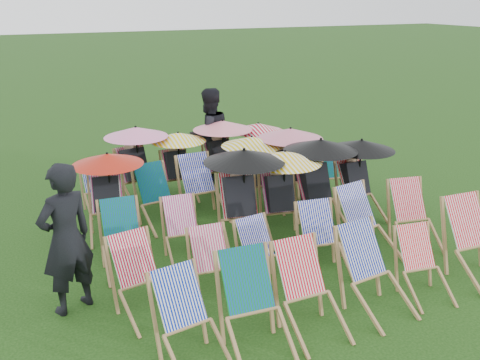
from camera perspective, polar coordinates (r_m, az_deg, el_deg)
name	(u,v)px	position (r m, az deg, el deg)	size (l,w,h in m)	color
ground	(260,241)	(8.19, 2.12, -6.56)	(100.00, 100.00, 0.00)	black
deckchair_0	(191,323)	(5.54, -5.24, -14.90)	(0.72, 0.92, 0.92)	#9A7548
deckchair_1	(256,308)	(5.66, 1.73, -13.48)	(0.72, 0.96, 1.00)	#9A7548
deckchair_2	(311,292)	(6.01, 7.61, -11.77)	(0.64, 0.89, 0.96)	#9A7548
deckchair_3	(377,273)	(6.51, 14.37, -9.54)	(0.75, 0.97, 0.99)	#9A7548
deckchair_4	(425,266)	(7.01, 19.12, -8.63)	(0.65, 0.82, 0.82)	#9A7548
deckchair_6	(143,279)	(6.36, -10.30, -10.36)	(0.74, 0.93, 0.91)	#9A7548
deckchair_7	(215,267)	(6.60, -2.71, -9.28)	(0.59, 0.80, 0.83)	#9A7548
deckchair_8	(265,255)	(6.89, 2.64, -8.01)	(0.64, 0.82, 0.82)	#9A7548
deckchair_9	(324,241)	(7.26, 8.96, -6.44)	(0.69, 0.89, 0.89)	#9A7548
deckchair_10	(369,225)	(7.76, 13.64, -4.67)	(0.80, 1.00, 0.98)	#9A7548
deckchair_11	(416,216)	(8.30, 18.24, -3.69)	(0.77, 0.96, 0.93)	#9A7548
deckchair_12	(124,239)	(7.36, -12.30, -6.20)	(0.66, 0.88, 0.91)	#9A7548
deckchair_13	(184,231)	(7.57, -5.98, -5.45)	(0.61, 0.80, 0.83)	#9A7548
deckchair_14	(243,196)	(7.86, 0.30, -1.71)	(1.20, 1.28, 1.43)	#9A7548
deckchair_15	(283,193)	(8.15, 4.65, -1.40)	(1.12, 1.19, 1.33)	#9A7548
deckchair_16	(320,181)	(8.62, 8.55, -0.14)	(1.18, 1.22, 1.40)	#9A7548
deckchair_17	(361,178)	(9.06, 12.75, 0.24)	(1.10, 1.15, 1.31)	#9A7548
deckchair_18	(107,194)	(8.40, -13.95, -1.44)	(1.08, 1.16, 1.29)	#9A7548
deckchair_19	(160,197)	(8.68, -8.58, -1.85)	(0.75, 0.96, 0.95)	#9A7548
deckchair_20	(203,189)	(8.91, -3.98, -0.93)	(0.71, 0.96, 1.00)	#9A7548
deckchair_21	(252,171)	(9.25, 1.32, 0.93)	(1.06, 1.12, 1.25)	#9A7548
deckchair_22	(290,166)	(9.42, 5.30, 1.55)	(1.15, 1.21, 1.36)	#9A7548
deckchair_23	(330,175)	(9.96, 9.56, 0.49)	(0.67, 0.84, 0.83)	#9A7548
deckchair_24	(99,188)	(9.50, -14.80, -0.84)	(0.58, 0.78, 0.82)	#9A7548
deckchair_25	(138,163)	(9.71, -10.84, 1.77)	(1.13, 1.23, 1.35)	#9A7548
deckchair_26	(178,164)	(9.80, -6.58, 1.69)	(1.01, 1.05, 1.20)	#9A7548
deckchair_27	(223,154)	(10.11, -1.84, 2.75)	(1.12, 1.16, 1.33)	#9A7548
deckchair_28	(258,153)	(10.42, 1.90, 2.89)	(1.02, 1.07, 1.21)	#9A7548
deckchair_29	(303,159)	(10.86, 6.70, 2.25)	(0.61, 0.81, 0.84)	#9A7548
person_left	(66,239)	(6.45, -18.07, -6.01)	(0.67, 0.44, 1.82)	black
person_rear	(209,136)	(10.47, -3.33, 4.67)	(0.91, 0.71, 1.88)	black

